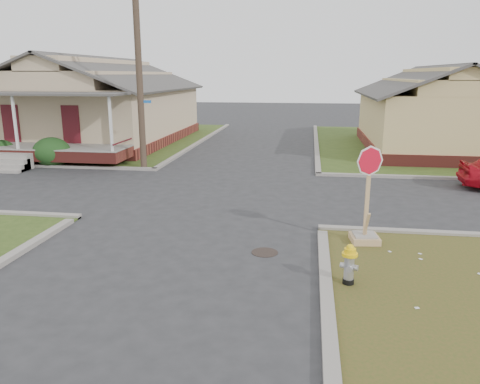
# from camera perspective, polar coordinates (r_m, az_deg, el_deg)

# --- Properties ---
(ground) EXTENTS (120.00, 120.00, 0.00)m
(ground) POSITION_cam_1_polar(r_m,az_deg,el_deg) (12.20, -7.13, -5.93)
(ground) COLOR #2A2A2C
(ground) RESTS_ON ground
(verge_far_left) EXTENTS (19.00, 19.00, 0.05)m
(verge_far_left) POSITION_cam_1_polar(r_m,az_deg,el_deg) (33.47, -20.61, 6.17)
(verge_far_left) COLOR #324619
(verge_far_left) RESTS_ON ground
(curbs) EXTENTS (80.00, 40.00, 0.12)m
(curbs) POSITION_cam_1_polar(r_m,az_deg,el_deg) (16.85, -2.62, -0.16)
(curbs) COLOR gray
(curbs) RESTS_ON ground
(manhole) EXTENTS (0.64, 0.64, 0.01)m
(manhole) POSITION_cam_1_polar(r_m,az_deg,el_deg) (11.35, 3.03, -7.36)
(manhole) COLOR black
(manhole) RESTS_ON ground
(corner_house) EXTENTS (10.10, 15.50, 5.30)m
(corner_house) POSITION_cam_1_polar(r_m,az_deg,el_deg) (30.73, -17.19, 10.04)
(corner_house) COLOR maroon
(corner_house) RESTS_ON ground
(side_house_yellow) EXTENTS (7.60, 11.60, 4.70)m
(side_house_yellow) POSITION_cam_1_polar(r_m,az_deg,el_deg) (28.42, 22.66, 9.11)
(side_house_yellow) COLOR maroon
(side_house_yellow) RESTS_ON ground
(utility_pole) EXTENTS (1.80, 0.28, 9.00)m
(utility_pole) POSITION_cam_1_polar(r_m,az_deg,el_deg) (21.24, -12.26, 15.20)
(utility_pole) COLOR #3B2C22
(utility_pole) RESTS_ON ground
(fire_hydrant) EXTENTS (0.32, 0.32, 0.85)m
(fire_hydrant) POSITION_cam_1_polar(r_m,az_deg,el_deg) (9.72, 13.19, -8.32)
(fire_hydrant) COLOR black
(fire_hydrant) RESTS_ON ground
(stop_sign) EXTENTS (0.70, 0.68, 2.46)m
(stop_sign) POSITION_cam_1_polar(r_m,az_deg,el_deg) (12.14, 15.07, -3.53)
(stop_sign) COLOR tan
(stop_sign) RESTS_ON ground
(hedge_left) EXTENTS (1.39, 1.14, 1.06)m
(hedge_left) POSITION_cam_1_polar(r_m,az_deg,el_deg) (25.48, -27.06, 4.54)
(hedge_left) COLOR #173513
(hedge_left) RESTS_ON verge_far_left
(hedge_right) EXTENTS (1.61, 1.32, 1.23)m
(hedge_right) POSITION_cam_1_polar(r_m,az_deg,el_deg) (23.40, -21.96, 4.54)
(hedge_right) COLOR #173513
(hedge_right) RESTS_ON verge_far_left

